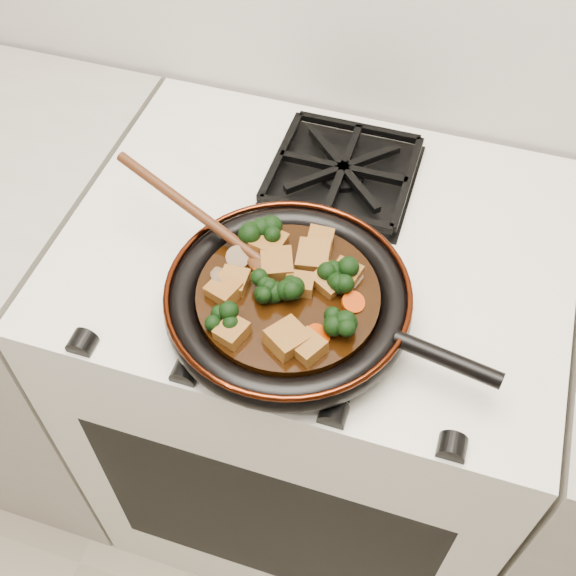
% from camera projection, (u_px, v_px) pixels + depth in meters
% --- Properties ---
extents(stove, '(0.76, 0.60, 0.90)m').
position_uv_depth(stove, '(311.00, 389.00, 1.45)').
color(stove, silver).
rests_on(stove, ground).
extents(burner_grate_front, '(0.23, 0.23, 0.03)m').
position_uv_depth(burner_grate_front, '(291.00, 305.00, 1.00)').
color(burner_grate_front, black).
rests_on(burner_grate_front, stove).
extents(burner_grate_back, '(0.23, 0.23, 0.03)m').
position_uv_depth(burner_grate_back, '(343.00, 172.00, 1.16)').
color(burner_grate_back, black).
rests_on(burner_grate_back, stove).
extents(skillet, '(0.46, 0.33, 0.05)m').
position_uv_depth(skillet, '(289.00, 300.00, 0.97)').
color(skillet, black).
rests_on(skillet, burner_grate_front).
extents(braising_sauce, '(0.25, 0.25, 0.02)m').
position_uv_depth(braising_sauce, '(288.00, 298.00, 0.96)').
color(braising_sauce, black).
rests_on(braising_sauce, skillet).
extents(tofu_cube_0, '(0.04, 0.04, 0.02)m').
position_uv_depth(tofu_cube_0, '(234.00, 282.00, 0.96)').
color(tofu_cube_0, brown).
rests_on(tofu_cube_0, braising_sauce).
extents(tofu_cube_1, '(0.05, 0.05, 0.02)m').
position_uv_depth(tofu_cube_1, '(345.00, 275.00, 0.96)').
color(tofu_cube_1, brown).
rests_on(tofu_cube_1, braising_sauce).
extents(tofu_cube_2, '(0.06, 0.06, 0.03)m').
position_uv_depth(tofu_cube_2, '(287.00, 339.00, 0.90)').
color(tofu_cube_2, brown).
rests_on(tofu_cube_2, braising_sauce).
extents(tofu_cube_3, '(0.05, 0.05, 0.03)m').
position_uv_depth(tofu_cube_3, '(314.00, 257.00, 0.98)').
color(tofu_cube_3, brown).
rests_on(tofu_cube_3, braising_sauce).
extents(tofu_cube_4, '(0.04, 0.04, 0.02)m').
position_uv_depth(tofu_cube_4, '(300.00, 284.00, 0.95)').
color(tofu_cube_4, brown).
rests_on(tofu_cube_4, braising_sauce).
extents(tofu_cube_5, '(0.05, 0.05, 0.02)m').
position_uv_depth(tofu_cube_5, '(232.00, 332.00, 0.91)').
color(tofu_cube_5, brown).
rests_on(tofu_cube_5, braising_sauce).
extents(tofu_cube_6, '(0.05, 0.05, 0.03)m').
position_uv_depth(tofu_cube_6, '(224.00, 291.00, 0.95)').
color(tofu_cube_6, brown).
rests_on(tofu_cube_6, braising_sauce).
extents(tofu_cube_7, '(0.06, 0.06, 0.03)m').
position_uv_depth(tofu_cube_7, '(277.00, 265.00, 0.97)').
color(tofu_cube_7, brown).
rests_on(tofu_cube_7, braising_sauce).
extents(tofu_cube_8, '(0.05, 0.05, 0.02)m').
position_uv_depth(tofu_cube_8, '(329.00, 281.00, 0.96)').
color(tofu_cube_8, brown).
rests_on(tofu_cube_8, braising_sauce).
extents(tofu_cube_9, '(0.05, 0.05, 0.03)m').
position_uv_depth(tofu_cube_9, '(308.00, 347.00, 0.89)').
color(tofu_cube_9, brown).
rests_on(tofu_cube_9, braising_sauce).
extents(tofu_cube_10, '(0.05, 0.05, 0.03)m').
position_uv_depth(tofu_cube_10, '(268.00, 244.00, 1.00)').
color(tofu_cube_10, brown).
rests_on(tofu_cube_10, braising_sauce).
extents(tofu_cube_11, '(0.04, 0.04, 0.03)m').
position_uv_depth(tofu_cube_11, '(320.00, 242.00, 1.00)').
color(tofu_cube_11, brown).
rests_on(tofu_cube_11, braising_sauce).
extents(broccoli_floret_0, '(0.08, 0.07, 0.06)m').
position_uv_depth(broccoli_floret_0, '(224.00, 323.00, 0.92)').
color(broccoli_floret_0, black).
rests_on(broccoli_floret_0, braising_sauce).
extents(broccoli_floret_1, '(0.07, 0.08, 0.07)m').
position_uv_depth(broccoli_floret_1, '(264.00, 293.00, 0.94)').
color(broccoli_floret_1, black).
rests_on(broccoli_floret_1, braising_sauce).
extents(broccoli_floret_2, '(0.08, 0.08, 0.06)m').
position_uv_depth(broccoli_floret_2, '(340.00, 323.00, 0.91)').
color(broccoli_floret_2, black).
rests_on(broccoli_floret_2, braising_sauce).
extents(broccoli_floret_3, '(0.07, 0.08, 0.07)m').
position_uv_depth(broccoli_floret_3, '(337.00, 273.00, 0.96)').
color(broccoli_floret_3, black).
rests_on(broccoli_floret_3, braising_sauce).
extents(broccoli_floret_4, '(0.07, 0.07, 0.06)m').
position_uv_depth(broccoli_floret_4, '(268.00, 235.00, 1.00)').
color(broccoli_floret_4, black).
rests_on(broccoli_floret_4, braising_sauce).
extents(broccoli_floret_5, '(0.08, 0.08, 0.07)m').
position_uv_depth(broccoli_floret_5, '(257.00, 238.00, 1.00)').
color(broccoli_floret_5, black).
rests_on(broccoli_floret_5, braising_sauce).
extents(broccoli_floret_6, '(0.06, 0.06, 0.06)m').
position_uv_depth(broccoli_floret_6, '(336.00, 282.00, 0.95)').
color(broccoli_floret_6, black).
rests_on(broccoli_floret_6, braising_sauce).
extents(broccoli_floret_7, '(0.07, 0.06, 0.07)m').
position_uv_depth(broccoli_floret_7, '(297.00, 290.00, 0.94)').
color(broccoli_floret_7, black).
rests_on(broccoli_floret_7, braising_sauce).
extents(carrot_coin_0, '(0.03, 0.03, 0.02)m').
position_uv_depth(carrot_coin_0, '(353.00, 302.00, 0.94)').
color(carrot_coin_0, '#B43205').
rests_on(carrot_coin_0, braising_sauce).
extents(carrot_coin_1, '(0.03, 0.03, 0.02)m').
position_uv_depth(carrot_coin_1, '(258.00, 247.00, 1.00)').
color(carrot_coin_1, '#B43205').
rests_on(carrot_coin_1, braising_sauce).
extents(carrot_coin_2, '(0.03, 0.03, 0.02)m').
position_uv_depth(carrot_coin_2, '(318.00, 335.00, 0.91)').
color(carrot_coin_2, '#B43205').
rests_on(carrot_coin_2, braising_sauce).
extents(carrot_coin_3, '(0.03, 0.03, 0.02)m').
position_uv_depth(carrot_coin_3, '(264.00, 269.00, 0.97)').
color(carrot_coin_3, '#B43205').
rests_on(carrot_coin_3, braising_sauce).
extents(mushroom_slice_0, '(0.04, 0.04, 0.03)m').
position_uv_depth(mushroom_slice_0, '(238.00, 257.00, 0.98)').
color(mushroom_slice_0, '#7B6247').
rests_on(mushroom_slice_0, braising_sauce).
extents(mushroom_slice_1, '(0.05, 0.05, 0.03)m').
position_uv_depth(mushroom_slice_1, '(223.00, 279.00, 0.96)').
color(mushroom_slice_1, '#7B6247').
rests_on(mushroom_slice_1, braising_sauce).
extents(mushroom_slice_2, '(0.04, 0.04, 0.03)m').
position_uv_depth(mushroom_slice_2, '(352.00, 276.00, 0.96)').
color(mushroom_slice_2, '#7B6247').
rests_on(mushroom_slice_2, braising_sauce).
extents(wooden_spoon, '(0.16, 0.08, 0.26)m').
position_uv_depth(wooden_spoon, '(221.00, 231.00, 0.99)').
color(wooden_spoon, '#42200E').
rests_on(wooden_spoon, braising_sauce).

